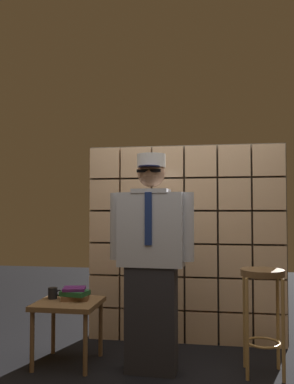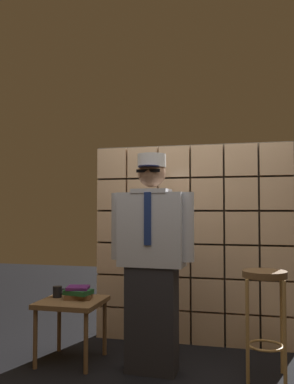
% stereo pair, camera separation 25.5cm
% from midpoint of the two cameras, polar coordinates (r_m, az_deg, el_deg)
% --- Properties ---
extents(glass_block_wall, '(1.95, 0.10, 1.95)m').
position_cam_midpoint_polar(glass_block_wall, '(4.10, 7.89, -7.07)').
color(glass_block_wall, '#E0B78C').
rests_on(glass_block_wall, ground).
extents(standing_person, '(0.69, 0.30, 1.74)m').
position_cam_midpoint_polar(standing_person, '(3.36, 2.86, -8.98)').
color(standing_person, '#28282D').
rests_on(standing_person, ground).
extents(bar_stool, '(0.34, 0.34, 0.82)m').
position_cam_midpoint_polar(bar_stool, '(3.45, 18.03, -13.73)').
color(bar_stool, brown).
rests_on(bar_stool, ground).
extents(side_table, '(0.52, 0.52, 0.52)m').
position_cam_midpoint_polar(side_table, '(3.70, -8.31, -15.51)').
color(side_table, brown).
rests_on(side_table, ground).
extents(book_stack, '(0.24, 0.22, 0.10)m').
position_cam_midpoint_polar(book_stack, '(3.70, -7.43, -13.58)').
color(book_stack, brown).
rests_on(book_stack, side_table).
extents(coffee_mug, '(0.13, 0.08, 0.09)m').
position_cam_midpoint_polar(coffee_mug, '(3.80, -10.27, -13.37)').
color(coffee_mug, black).
rests_on(coffee_mug, side_table).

